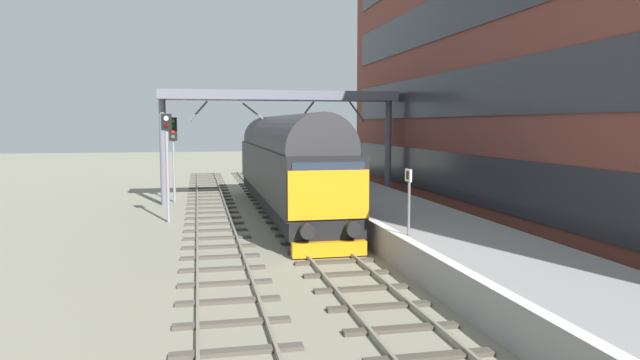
{
  "coord_description": "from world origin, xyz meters",
  "views": [
    {
      "loc": [
        -4.07,
        -20.84,
        4.28
      ],
      "look_at": [
        0.2,
        -0.62,
        2.27
      ],
      "focal_mm": 32.64,
      "sensor_mm": 36.0,
      "label": 1
    }
  ],
  "objects": [
    {
      "name": "waiting_passenger",
      "position": [
        2.79,
        6.51,
        1.99
      ],
      "size": [
        0.42,
        0.5,
        1.64
      ],
      "rotation": [
        0.0,
        0.0,
        1.83
      ],
      "color": "#2B2B32",
      "rests_on": "station_platform"
    },
    {
      "name": "ground_plane",
      "position": [
        0.0,
        0.0,
        0.0
      ],
      "size": [
        140.0,
        140.0,
        0.0
      ],
      "primitive_type": "plane",
      "color": "gray",
      "rests_on": "ground"
    },
    {
      "name": "station_building",
      "position": [
        9.8,
        0.59,
        7.23
      ],
      "size": [
        5.46,
        37.64,
        14.45
      ],
      "color": "brown",
      "rests_on": "ground"
    },
    {
      "name": "signal_post_near",
      "position": [
        -5.34,
        4.93,
        2.91
      ],
      "size": [
        0.44,
        0.22,
        4.7
      ],
      "color": "gray",
      "rests_on": "ground"
    },
    {
      "name": "platform_number_sign",
      "position": [
        1.95,
        -4.87,
        2.3
      ],
      "size": [
        0.1,
        0.44,
        1.95
      ],
      "color": "slate",
      "rests_on": "station_platform"
    },
    {
      "name": "overhead_footbridge",
      "position": [
        0.34,
        10.55,
        5.47
      ],
      "size": [
        12.72,
        2.0,
        6.03
      ],
      "color": "slate",
      "rests_on": "ground"
    },
    {
      "name": "signal_post_mid",
      "position": [
        -5.34,
        11.71,
        3.01
      ],
      "size": [
        0.44,
        0.22,
        4.62
      ],
      "color": "gray",
      "rests_on": "ground"
    },
    {
      "name": "station_platform",
      "position": [
        3.6,
        0.0,
        0.5
      ],
      "size": [
        4.0,
        44.0,
        1.01
      ],
      "color": "gray",
      "rests_on": "ground"
    },
    {
      "name": "track_main",
      "position": [
        0.0,
        0.0,
        0.06
      ],
      "size": [
        2.5,
        60.0,
        0.15
      ],
      "color": "gray",
      "rests_on": "ground"
    },
    {
      "name": "track_adjacent_west",
      "position": [
        -3.42,
        0.0,
        0.06
      ],
      "size": [
        2.5,
        60.0,
        0.15
      ],
      "color": "gray",
      "rests_on": "ground"
    },
    {
      "name": "diesel_locomotive",
      "position": [
        0.0,
        6.26,
        2.48
      ],
      "size": [
        2.74,
        18.77,
        4.68
      ],
      "color": "black",
      "rests_on": "ground"
    }
  ]
}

